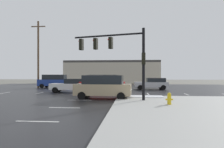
{
  "coord_description": "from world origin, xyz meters",
  "views": [
    {
      "loc": [
        4.23,
        -23.49,
        2.17
      ],
      "look_at": [
        1.28,
        9.67,
        2.14
      ],
      "focal_mm": 35.02,
      "sensor_mm": 36.0,
      "label": 1
    }
  ],
  "objects_px": {
    "fire_hydrant": "(169,98)",
    "suv_blue": "(55,81)",
    "sedan_white": "(72,85)",
    "suv_red": "(103,84)",
    "suv_green": "(103,82)",
    "sedan_silver": "(152,83)",
    "traffic_signal_mast": "(118,51)",
    "suv_tan": "(103,86)",
    "utility_pole_far": "(38,53)"
  },
  "relations": [
    {
      "from": "suv_green",
      "to": "sedan_white",
      "type": "bearing_deg",
      "value": 61.57
    },
    {
      "from": "suv_blue",
      "to": "suv_tan",
      "type": "relative_size",
      "value": 0.99
    },
    {
      "from": "suv_red",
      "to": "suv_green",
      "type": "bearing_deg",
      "value": 99.58
    },
    {
      "from": "fire_hydrant",
      "to": "utility_pole_far",
      "type": "height_order",
      "value": "utility_pole_far"
    },
    {
      "from": "utility_pole_far",
      "to": "fire_hydrant",
      "type": "bearing_deg",
      "value": -46.09
    },
    {
      "from": "traffic_signal_mast",
      "to": "sedan_silver",
      "type": "bearing_deg",
      "value": -91.05
    },
    {
      "from": "fire_hydrant",
      "to": "suv_blue",
      "type": "height_order",
      "value": "suv_blue"
    },
    {
      "from": "utility_pole_far",
      "to": "suv_tan",
      "type": "bearing_deg",
      "value": -48.81
    },
    {
      "from": "suv_tan",
      "to": "suv_red",
      "type": "height_order",
      "value": "same"
    },
    {
      "from": "suv_blue",
      "to": "suv_red",
      "type": "relative_size",
      "value": 0.99
    },
    {
      "from": "fire_hydrant",
      "to": "suv_red",
      "type": "relative_size",
      "value": 0.16
    },
    {
      "from": "traffic_signal_mast",
      "to": "utility_pole_far",
      "type": "xyz_separation_m",
      "value": [
        -13.05,
        14.47,
        1.27
      ]
    },
    {
      "from": "fire_hydrant",
      "to": "sedan_white",
      "type": "bearing_deg",
      "value": 133.18
    },
    {
      "from": "suv_green",
      "to": "utility_pole_far",
      "type": "height_order",
      "value": "utility_pole_far"
    },
    {
      "from": "sedan_white",
      "to": "sedan_silver",
      "type": "relative_size",
      "value": 1.01
    },
    {
      "from": "fire_hydrant",
      "to": "sedan_white",
      "type": "distance_m",
      "value": 13.71
    },
    {
      "from": "sedan_white",
      "to": "suv_blue",
      "type": "height_order",
      "value": "suv_blue"
    },
    {
      "from": "sedan_silver",
      "to": "utility_pole_far",
      "type": "bearing_deg",
      "value": -8.78
    },
    {
      "from": "suv_green",
      "to": "utility_pole_far",
      "type": "xyz_separation_m",
      "value": [
        -10.23,
        2.7,
        4.21
      ]
    },
    {
      "from": "suv_green",
      "to": "suv_tan",
      "type": "relative_size",
      "value": 1.01
    },
    {
      "from": "sedan_white",
      "to": "suv_red",
      "type": "bearing_deg",
      "value": 159.8
    },
    {
      "from": "fire_hydrant",
      "to": "suv_red",
      "type": "height_order",
      "value": "suv_red"
    },
    {
      "from": "traffic_signal_mast",
      "to": "fire_hydrant",
      "type": "distance_m",
      "value": 5.71
    },
    {
      "from": "fire_hydrant",
      "to": "sedan_white",
      "type": "xyz_separation_m",
      "value": [
        -9.38,
        9.99,
        0.32
      ]
    },
    {
      "from": "sedan_silver",
      "to": "traffic_signal_mast",
      "type": "bearing_deg",
      "value": 69.95
    },
    {
      "from": "utility_pole_far",
      "to": "suv_red",
      "type": "bearing_deg",
      "value": -37.18
    },
    {
      "from": "sedan_white",
      "to": "suv_green",
      "type": "height_order",
      "value": "suv_green"
    },
    {
      "from": "utility_pole_far",
      "to": "sedan_white",
      "type": "bearing_deg",
      "value": -45.13
    },
    {
      "from": "sedan_silver",
      "to": "suv_tan",
      "type": "bearing_deg",
      "value": 62.58
    },
    {
      "from": "suv_tan",
      "to": "utility_pole_far",
      "type": "height_order",
      "value": "utility_pole_far"
    },
    {
      "from": "sedan_silver",
      "to": "suv_tan",
      "type": "xyz_separation_m",
      "value": [
        -5.27,
        -11.66,
        0.24
      ]
    },
    {
      "from": "suv_green",
      "to": "sedan_silver",
      "type": "height_order",
      "value": "suv_green"
    },
    {
      "from": "suv_blue",
      "to": "suv_green",
      "type": "distance_m",
      "value": 8.59
    },
    {
      "from": "suv_blue",
      "to": "utility_pole_far",
      "type": "bearing_deg",
      "value": -165.08
    },
    {
      "from": "traffic_signal_mast",
      "to": "suv_tan",
      "type": "distance_m",
      "value": 3.44
    },
    {
      "from": "sedan_white",
      "to": "suv_green",
      "type": "xyz_separation_m",
      "value": [
        3.0,
        4.56,
        0.24
      ]
    },
    {
      "from": "utility_pole_far",
      "to": "suv_green",
      "type": "bearing_deg",
      "value": -14.77
    },
    {
      "from": "fire_hydrant",
      "to": "suv_red",
      "type": "bearing_deg",
      "value": 122.25
    },
    {
      "from": "traffic_signal_mast",
      "to": "suv_green",
      "type": "xyz_separation_m",
      "value": [
        -2.82,
        11.77,
        -2.94
      ]
    },
    {
      "from": "sedan_white",
      "to": "suv_tan",
      "type": "relative_size",
      "value": 0.94
    },
    {
      "from": "suv_blue",
      "to": "sedan_silver",
      "type": "xyz_separation_m",
      "value": [
        14.62,
        -2.34,
        -0.24
      ]
    },
    {
      "from": "sedan_white",
      "to": "suv_green",
      "type": "bearing_deg",
      "value": -127.68
    },
    {
      "from": "sedan_white",
      "to": "utility_pole_far",
      "type": "height_order",
      "value": "utility_pole_far"
    },
    {
      "from": "sedan_white",
      "to": "utility_pole_far",
      "type": "distance_m",
      "value": 11.17
    },
    {
      "from": "sedan_silver",
      "to": "suv_red",
      "type": "bearing_deg",
      "value": 44.91
    },
    {
      "from": "suv_tan",
      "to": "fire_hydrant",
      "type": "bearing_deg",
      "value": -35.66
    },
    {
      "from": "traffic_signal_mast",
      "to": "sedan_silver",
      "type": "height_order",
      "value": "traffic_signal_mast"
    },
    {
      "from": "traffic_signal_mast",
      "to": "sedan_white",
      "type": "height_order",
      "value": "traffic_signal_mast"
    },
    {
      "from": "suv_blue",
      "to": "suv_green",
      "type": "xyz_separation_m",
      "value": [
        7.9,
        -3.35,
        0.0
      ]
    },
    {
      "from": "fire_hydrant",
      "to": "sedan_white",
      "type": "relative_size",
      "value": 0.17
    }
  ]
}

